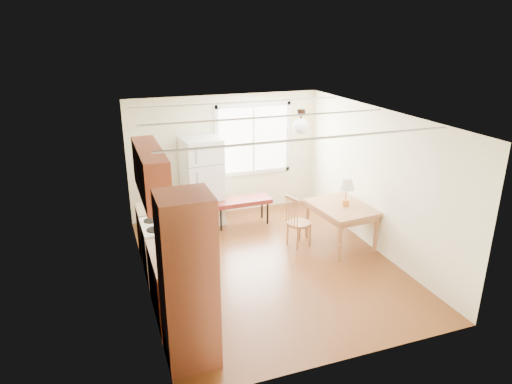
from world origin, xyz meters
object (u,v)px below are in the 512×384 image
refrigerator (202,181)px  chair (295,219)px  dining_table (341,211)px  bench (242,202)px

refrigerator → chair: size_ratio=1.82×
refrigerator → dining_table: size_ratio=1.36×
refrigerator → chair: 2.13m
bench → dining_table: dining_table is taller
refrigerator → dining_table: (2.11, -1.84, -0.22)m
bench → chair: 1.41m
refrigerator → bench: refrigerator is taller
chair → dining_table: bearing=-26.9°
refrigerator → bench: 0.90m
dining_table → chair: size_ratio=1.34×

